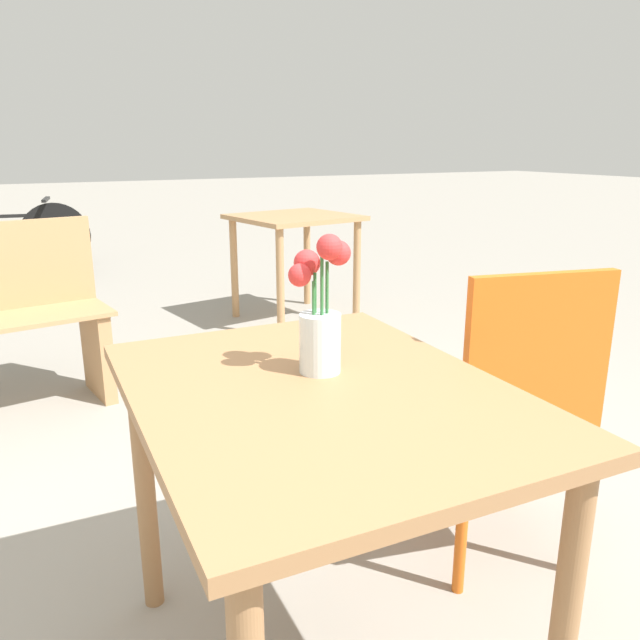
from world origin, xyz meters
name	(u,v)px	position (x,y,z in m)	size (l,w,h in m)	color
table_front	(319,435)	(0.00, 0.00, 0.61)	(0.75, 0.95, 0.72)	#9E7047
flower_vase	(320,322)	(0.04, 0.08, 0.83)	(0.13, 0.13, 0.30)	silver
cafe_chair	(510,399)	(0.65, 0.13, 0.51)	(0.48, 0.48, 0.88)	orange
table_back	(295,234)	(1.24, 2.79, 0.59)	(0.85, 0.82, 0.72)	tan
bicycle	(2,237)	(-0.52, 5.50, 0.34)	(1.56, 0.44, 0.74)	black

